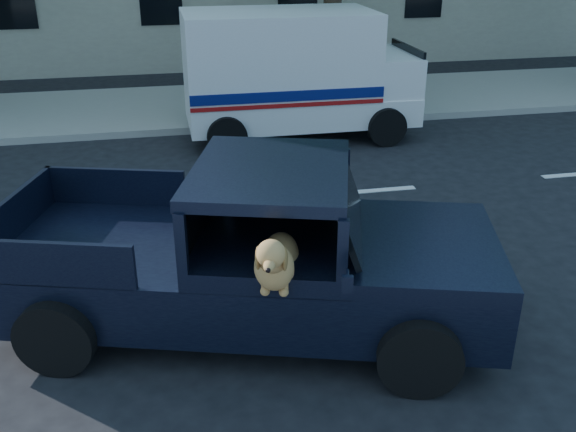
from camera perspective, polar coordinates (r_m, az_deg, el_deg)
ground at (r=7.28m, az=-15.17°, el=-10.33°), size 120.00×120.00×0.00m
far_sidewalk at (r=15.73m, az=-13.93°, el=9.14°), size 60.00×4.00×0.15m
lane_stripes at (r=10.33m, az=-3.36°, el=1.38°), size 21.60×0.14×0.01m
pickup_truck at (r=6.95m, az=-4.22°, el=-5.12°), size 5.54×3.44×1.85m
mail_truck at (r=13.36m, az=0.56°, el=11.74°), size 4.62×2.36×2.53m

